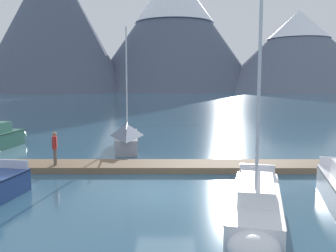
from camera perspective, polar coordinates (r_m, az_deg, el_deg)
The scene contains 8 objects.
ground_plane at distance 15.08m, azimuth -0.43°, elevation -10.27°, with size 700.00×700.00×0.00m, color #335B75.
mountain_west_summit at distance 194.22m, azimuth -17.53°, elevation 15.46°, with size 72.56×72.56×68.41m.
mountain_central_massif at distance 207.49m, azimuth 1.01°, elevation 15.06°, with size 93.66×93.66×65.83m.
mountain_shoulder_ridge at distance 201.27m, azimuth 19.64°, elevation 11.08°, with size 84.74×84.74×40.93m.
dock at distance 18.90m, azimuth -0.11°, elevation -6.30°, with size 28.54×2.60×0.30m.
sailboat_mid_dock_port at distance 25.11m, azimuth -6.39°, elevation -1.51°, with size 2.16×7.36×8.19m.
sailboat_mid_dock_starboard at distance 12.18m, azimuth 13.53°, elevation -12.04°, with size 2.94×6.95×7.98m.
person_on_dock at distance 19.20m, azimuth -17.27°, elevation -3.02°, with size 0.30×0.58×1.69m.
Camera 1 is at (0.38, -14.41, 4.41)m, focal length 39.02 mm.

